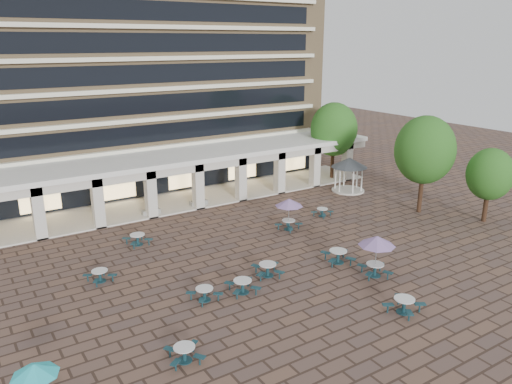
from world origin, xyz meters
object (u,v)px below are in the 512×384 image
gazebo (349,166)px  picnic_table_0 (184,352)px  picnic_table_2 (338,255)px  picnic_table_3 (404,304)px  planter_right (199,201)px  planter_left (151,210)px

gazebo → picnic_table_0: bearing=-147.0°
picnic_table_2 → picnic_table_3: (-1.23, -6.56, -0.02)m
picnic_table_2 → planter_right: (-2.43, 15.23, -0.08)m
picnic_table_2 → planter_left: size_ratio=1.53×
picnic_table_0 → picnic_table_3: size_ratio=0.87×
picnic_table_0 → planter_left: (5.94, 19.37, 0.03)m
picnic_table_0 → planter_right: bearing=71.9°
picnic_table_2 → planter_left: bearing=134.6°
gazebo → picnic_table_3: bearing=-125.2°
picnic_table_2 → planter_right: bearing=119.6°
picnic_table_3 → gazebo: 22.36m
picnic_table_3 → planter_right: planter_right is taller
picnic_table_3 → planter_left: size_ratio=1.42×
picnic_table_2 → planter_left: 16.68m
gazebo → planter_right: bearing=165.7°
planter_left → planter_right: bearing=0.0°
picnic_table_0 → gazebo: (24.35, 15.79, 1.98)m
picnic_table_3 → planter_right: 21.82m
picnic_table_3 → planter_right: (-1.20, 21.79, -0.06)m
picnic_table_0 → picnic_table_2: (12.73, 4.14, 0.07)m
picnic_table_0 → picnic_table_3: (11.50, -2.42, 0.05)m
picnic_table_3 → planter_right: bearing=78.7°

